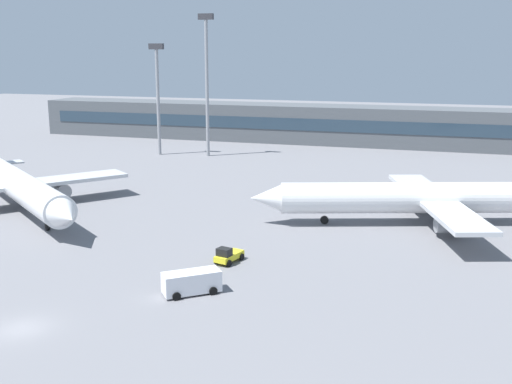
{
  "coord_description": "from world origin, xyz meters",
  "views": [
    {
      "loc": [
        31.65,
        -37.57,
        21.36
      ],
      "look_at": [
        6.62,
        40.0,
        3.0
      ],
      "focal_mm": 43.46,
      "sensor_mm": 36.0,
      "label": 1
    }
  ],
  "objects_px": {
    "airplane_mid": "(425,198)",
    "floodlight_tower_east": "(158,91)",
    "baggage_tug_yellow": "(228,255)",
    "floodlight_tower_west": "(207,76)",
    "airplane_near": "(18,185)",
    "service_van_white": "(191,282)"
  },
  "relations": [
    {
      "from": "airplane_mid",
      "to": "floodlight_tower_east",
      "type": "height_order",
      "value": "floodlight_tower_east"
    },
    {
      "from": "baggage_tug_yellow",
      "to": "floodlight_tower_west",
      "type": "relative_size",
      "value": 0.13
    },
    {
      "from": "airplane_near",
      "to": "floodlight_tower_east",
      "type": "xyz_separation_m",
      "value": [
        -2.83,
        49.14,
        10.15
      ]
    },
    {
      "from": "floodlight_tower_west",
      "to": "floodlight_tower_east",
      "type": "xyz_separation_m",
      "value": [
        -10.55,
        -1.58,
        -3.03
      ]
    },
    {
      "from": "floodlight_tower_west",
      "to": "service_van_white",
      "type": "bearing_deg",
      "value": -68.91
    },
    {
      "from": "airplane_mid",
      "to": "service_van_white",
      "type": "xyz_separation_m",
      "value": [
        -18.71,
        -30.89,
        -2.25
      ]
    },
    {
      "from": "airplane_mid",
      "to": "floodlight_tower_west",
      "type": "bearing_deg",
      "value": 138.48
    },
    {
      "from": "airplane_mid",
      "to": "service_van_white",
      "type": "bearing_deg",
      "value": -121.21
    },
    {
      "from": "baggage_tug_yellow",
      "to": "floodlight_tower_west",
      "type": "bearing_deg",
      "value": 113.91
    },
    {
      "from": "baggage_tug_yellow",
      "to": "service_van_white",
      "type": "relative_size",
      "value": 0.73
    },
    {
      "from": "floodlight_tower_east",
      "to": "baggage_tug_yellow",
      "type": "bearing_deg",
      "value": -57.95
    },
    {
      "from": "airplane_near",
      "to": "baggage_tug_yellow",
      "type": "height_order",
      "value": "airplane_near"
    },
    {
      "from": "service_van_white",
      "to": "floodlight_tower_east",
      "type": "relative_size",
      "value": 0.23
    },
    {
      "from": "airplane_near",
      "to": "floodlight_tower_east",
      "type": "bearing_deg",
      "value": 93.29
    },
    {
      "from": "baggage_tug_yellow",
      "to": "floodlight_tower_east",
      "type": "height_order",
      "value": "floodlight_tower_east"
    },
    {
      "from": "airplane_mid",
      "to": "floodlight_tower_east",
      "type": "relative_size",
      "value": 1.86
    },
    {
      "from": "service_van_white",
      "to": "floodlight_tower_west",
      "type": "bearing_deg",
      "value": 111.09
    },
    {
      "from": "service_van_white",
      "to": "airplane_mid",
      "type": "bearing_deg",
      "value": 58.79
    },
    {
      "from": "airplane_near",
      "to": "floodlight_tower_west",
      "type": "xyz_separation_m",
      "value": [
        7.72,
        50.72,
        13.18
      ]
    },
    {
      "from": "airplane_near",
      "to": "service_van_white",
      "type": "bearing_deg",
      "value": -31.0
    },
    {
      "from": "airplane_near",
      "to": "airplane_mid",
      "type": "height_order",
      "value": "airplane_near"
    },
    {
      "from": "service_van_white",
      "to": "floodlight_tower_west",
      "type": "height_order",
      "value": "floodlight_tower_west"
    }
  ]
}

